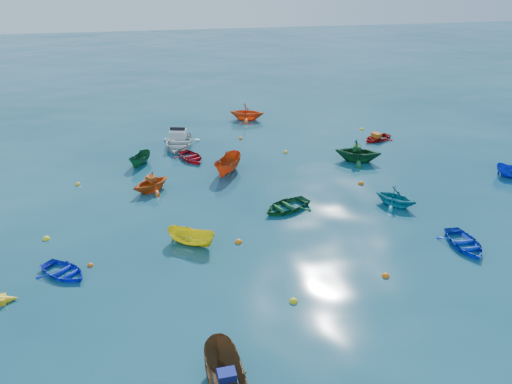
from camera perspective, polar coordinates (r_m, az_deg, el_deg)
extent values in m
plane|color=#0A394C|center=(26.43, 2.01, -5.42)|extent=(160.00, 160.00, 0.00)
imported|color=#1022D4|center=(25.39, -21.06, -8.81)|extent=(3.16, 3.11, 0.54)
imported|color=#1037CD|center=(27.94, 22.66, -5.77)|extent=(2.23, 3.02, 0.61)
imported|color=#CC5013|center=(32.33, -11.84, 0.14)|extent=(3.44, 3.35, 1.37)
imported|color=yellow|center=(26.18, -7.34, -5.97)|extent=(2.82, 2.24, 1.04)
imported|color=#13532B|center=(29.42, 3.46, -2.00)|extent=(3.70, 3.30, 0.63)
imported|color=teal|center=(30.95, 15.54, -1.49)|extent=(3.30, 3.32, 1.33)
imported|color=#BD4011|center=(34.29, -3.18, 2.21)|extent=(2.78, 3.57, 1.31)
imported|color=#114B25|center=(36.90, 11.49, 3.47)|extent=(4.09, 3.87, 1.70)
imported|color=#A60F0D|center=(41.53, 13.62, 5.80)|extent=(3.16, 2.80, 0.54)
imported|color=#A40D1A|center=(36.77, -7.41, 3.70)|extent=(2.91, 3.33, 0.58)
imported|color=#EC5216|center=(45.49, -1.05, 8.26)|extent=(3.79, 3.54, 1.61)
imported|color=#124D29|center=(36.52, -13.03, 3.08)|extent=(1.94, 2.58, 0.94)
imported|color=silver|center=(39.46, -8.80, 5.17)|extent=(3.88, 4.78, 1.48)
cube|color=navy|center=(17.92, -3.37, -20.16)|extent=(0.65, 0.51, 0.30)
cube|color=#B14212|center=(32.01, -11.91, 1.52)|extent=(0.73, 0.77, 0.30)
cube|color=#104019|center=(36.53, 11.47, 4.98)|extent=(0.81, 0.90, 0.36)
cube|color=#D45F15|center=(41.32, 13.59, 6.35)|extent=(0.78, 0.86, 0.34)
sphere|color=#E85E0C|center=(25.63, -18.39, -8.00)|extent=(0.29, 0.29, 0.29)
sphere|color=yellow|center=(22.18, 4.31, -12.41)|extent=(0.37, 0.37, 0.37)
sphere|color=orange|center=(24.39, 14.59, -9.32)|extent=(0.37, 0.37, 0.37)
sphere|color=yellow|center=(28.64, -22.82, -5.00)|extent=(0.37, 0.37, 0.37)
sphere|color=orange|center=(26.16, -2.00, -5.78)|extent=(0.38, 0.38, 0.38)
sphere|color=yellow|center=(37.82, 3.38, 4.52)|extent=(0.36, 0.36, 0.36)
sphere|color=#CE5A0B|center=(33.26, 11.91, 0.89)|extent=(0.38, 0.38, 0.38)
sphere|color=yellow|center=(34.47, -19.68, 0.79)|extent=(0.33, 0.33, 0.33)
sphere|color=orange|center=(40.64, -1.78, 6.08)|extent=(0.32, 0.32, 0.32)
sphere|color=yellow|center=(43.72, 11.95, 6.97)|extent=(0.33, 0.33, 0.33)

